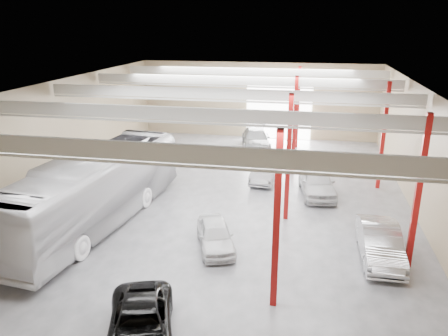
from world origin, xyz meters
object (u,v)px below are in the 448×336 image
(coach_bus, at_px, (96,189))
(car_row_c, at_px, (256,139))
(black_sedan, at_px, (140,326))
(car_row_a, at_px, (215,235))
(car_right_near, at_px, (380,243))
(car_row_b, at_px, (265,170))
(car_right_far, at_px, (317,182))

(coach_bus, distance_m, car_row_c, 17.79)
(coach_bus, distance_m, black_sedan, 10.36)
(car_row_a, xyz_separation_m, car_row_c, (-0.26, 18.00, 0.17))
(coach_bus, bearing_deg, car_row_a, -5.87)
(black_sedan, bearing_deg, coach_bus, 105.68)
(coach_bus, xyz_separation_m, car_right_near, (14.53, -1.06, -1.15))
(coach_bus, relative_size, car_row_b, 3.20)
(black_sedan, xyz_separation_m, car_row_b, (2.47, 17.07, 0.05))
(car_row_c, distance_m, car_right_near, 19.26)
(car_row_b, xyz_separation_m, car_right_far, (3.49, -2.03, 0.12))
(car_row_b, xyz_separation_m, car_right_near, (6.29, -9.62, 0.08))
(car_row_b, bearing_deg, car_row_c, 105.78)
(coach_bus, bearing_deg, car_right_near, 2.37)
(car_right_near, bearing_deg, car_row_c, 113.22)
(car_row_c, height_order, car_right_far, car_right_far)
(black_sedan, distance_m, car_row_c, 25.01)
(black_sedan, xyz_separation_m, car_row_a, (1.09, 7.00, 0.00))
(car_row_a, distance_m, car_row_b, 10.16)
(car_right_near, bearing_deg, black_sedan, -140.73)
(car_row_b, bearing_deg, coach_bus, -129.87)
(coach_bus, bearing_deg, car_right_far, 35.64)
(car_row_b, bearing_deg, car_row_a, -93.75)
(black_sedan, height_order, car_row_b, car_row_b)
(car_row_c, relative_size, car_right_near, 1.19)
(car_row_a, height_order, car_row_c, car_row_c)
(black_sedan, distance_m, car_right_near, 11.50)
(black_sedan, height_order, car_row_c, car_row_c)
(car_row_b, distance_m, car_row_c, 8.10)
(coach_bus, bearing_deg, car_row_b, 52.62)
(black_sedan, distance_m, car_row_a, 7.08)
(car_row_b, relative_size, car_right_far, 0.89)
(car_row_a, distance_m, car_right_near, 7.69)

